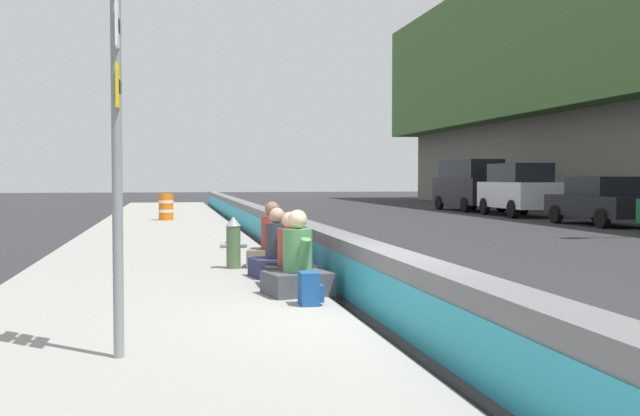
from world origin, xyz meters
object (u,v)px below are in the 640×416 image
at_px(seated_person_middle, 290,262).
at_px(construction_barrel, 166,207).
at_px(parked_car_midline, 519,189).
at_px(parked_car_far, 470,184).
at_px(seated_person_foreground, 297,268).
at_px(backpack, 310,289).
at_px(parked_car_fourth, 601,201).
at_px(seated_person_far, 272,246).
at_px(seated_person_rear, 277,255).
at_px(route_sign_post, 117,112).
at_px(fire_hydrant, 233,242).

relative_size(seated_person_middle, construction_barrel, 1.10).
bearing_deg(parked_car_midline, parked_car_far, 0.04).
relative_size(seated_person_foreground, backpack, 2.80).
bearing_deg(seated_person_middle, parked_car_fourth, -44.01).
height_order(seated_person_far, backpack, seated_person_far).
bearing_deg(parked_car_midline, construction_barrel, 99.93).
relative_size(seated_person_foreground, parked_car_midline, 0.23).
relative_size(seated_person_rear, backpack, 2.68).
height_order(seated_person_far, parked_car_far, parked_car_far).
xyz_separation_m(construction_barrel, parked_car_far, (8.13, -14.90, 0.73)).
xyz_separation_m(route_sign_post, seated_person_foreground, (3.16, -2.07, -1.74)).
relative_size(fire_hydrant, parked_car_midline, 0.18).
height_order(seated_person_middle, parked_car_far, parked_car_far).
distance_m(seated_person_far, backpack, 4.06).
bearing_deg(seated_person_foreground, seated_person_middle, -2.86).
bearing_deg(seated_person_foreground, seated_person_rear, 0.30).
bearing_deg(backpack, seated_person_middle, -1.08).
relative_size(backpack, parked_car_far, 0.08).
distance_m(seated_person_middle, parked_car_midline, 23.85).
relative_size(seated_person_far, parked_car_fourth, 0.25).
bearing_deg(fire_hydrant, seated_person_rear, -154.60).
bearing_deg(seated_person_middle, route_sign_post, 152.73).
bearing_deg(backpack, fire_hydrant, 8.70).
height_order(seated_person_far, parked_car_midline, parked_car_midline).
height_order(seated_person_middle, backpack, seated_person_middle).
height_order(seated_person_foreground, parked_car_midline, parked_car_midline).
xyz_separation_m(fire_hydrant, seated_person_foreground, (-3.10, -0.59, -0.10)).
distance_m(route_sign_post, backpack, 3.66).
height_order(parked_car_midline, parked_car_far, parked_car_far).
xyz_separation_m(parked_car_fourth, parked_car_midline, (6.38, 0.02, 0.32)).
xyz_separation_m(seated_person_far, parked_car_far, (23.16, -13.03, 0.86)).
distance_m(seated_person_foreground, seated_person_middle, 0.93).
bearing_deg(seated_person_middle, seated_person_foreground, 177.14).
bearing_deg(seated_person_far, parked_car_midline, -36.45).
bearing_deg(fire_hydrant, seated_person_far, -79.25).
distance_m(seated_person_foreground, parked_car_midline, 24.66).
bearing_deg(route_sign_post, fire_hydrant, -13.29).
height_order(route_sign_post, seated_person_foreground, route_sign_post).
bearing_deg(seated_person_far, route_sign_post, 161.35).
distance_m(route_sign_post, parked_car_midline, 28.45).
distance_m(route_sign_post, seated_person_middle, 4.94).
height_order(parked_car_fourth, parked_car_midline, parked_car_midline).
bearing_deg(fire_hydrant, parked_car_far, -30.48).
bearing_deg(construction_barrel, seated_person_far, -172.88).
bearing_deg(backpack, route_sign_post, 138.38).
xyz_separation_m(seated_person_far, parked_car_fourth, (11.26, -13.05, 0.37)).
bearing_deg(construction_barrel, route_sign_post, 179.25).
relative_size(route_sign_post, seated_person_far, 3.20).
distance_m(fire_hydrant, backpack, 3.98).
xyz_separation_m(fire_hydrant, parked_car_midline, (17.77, -13.71, 0.60)).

